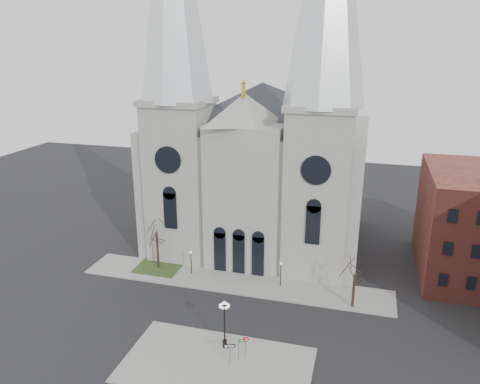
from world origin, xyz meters
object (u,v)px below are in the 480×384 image
(stop_sign, at_px, (246,341))
(one_way_sign, at_px, (230,350))
(globe_lamp, at_px, (225,319))
(street_name_sign, at_px, (239,347))

(stop_sign, xyz_separation_m, one_way_sign, (-1.06, -1.81, 0.04))
(globe_lamp, bearing_deg, one_way_sign, -62.42)
(globe_lamp, distance_m, one_way_sign, 3.21)
(stop_sign, relative_size, globe_lamp, 0.41)
(stop_sign, xyz_separation_m, globe_lamp, (-2.32, 0.60, 1.76))
(one_way_sign, relative_size, street_name_sign, 0.98)
(street_name_sign, bearing_deg, one_way_sign, -132.85)
(stop_sign, height_order, street_name_sign, street_name_sign)
(stop_sign, height_order, globe_lamp, globe_lamp)
(stop_sign, bearing_deg, street_name_sign, -117.18)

